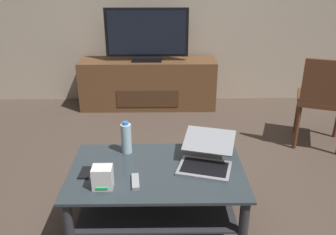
% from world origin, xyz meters
% --- Properties ---
extents(ground_plane, '(7.68, 7.68, 0.00)m').
position_xyz_m(ground_plane, '(0.00, 0.00, 0.00)').
color(ground_plane, '#4C3D33').
extents(coffee_table, '(1.14, 0.71, 0.39)m').
position_xyz_m(coffee_table, '(-0.13, -0.14, 0.27)').
color(coffee_table, '#2D383D').
rests_on(coffee_table, ground).
extents(media_cabinet, '(1.59, 0.41, 0.58)m').
position_xyz_m(media_cabinet, '(-0.27, 1.94, 0.29)').
color(media_cabinet, brown).
rests_on(media_cabinet, ground).
extents(television, '(0.94, 0.20, 0.59)m').
position_xyz_m(television, '(-0.27, 1.92, 0.86)').
color(television, black).
rests_on(television, media_cabinet).
extents(dining_chair, '(0.56, 0.56, 0.87)m').
position_xyz_m(dining_chair, '(1.37, 0.89, 0.50)').
color(dining_chair, '#59331E').
rests_on(dining_chair, ground).
extents(laptop, '(0.43, 0.47, 0.18)m').
position_xyz_m(laptop, '(0.19, -0.08, 0.45)').
color(laptop, gray).
rests_on(laptop, coffee_table).
extents(router_box, '(0.12, 0.10, 0.14)m').
position_xyz_m(router_box, '(-0.45, -0.33, 0.46)').
color(router_box, white).
rests_on(router_box, coffee_table).
extents(water_bottle_near, '(0.07, 0.07, 0.24)m').
position_xyz_m(water_bottle_near, '(-0.35, 0.10, 0.50)').
color(water_bottle_near, silver).
rests_on(water_bottle_near, coffee_table).
extents(cell_phone, '(0.08, 0.14, 0.01)m').
position_xyz_m(cell_phone, '(-0.59, -0.18, 0.40)').
color(cell_phone, black).
rests_on(cell_phone, coffee_table).
extents(tv_remote, '(0.06, 0.16, 0.02)m').
position_xyz_m(tv_remote, '(-0.26, -0.29, 0.40)').
color(tv_remote, '#99999E').
rests_on(tv_remote, coffee_table).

